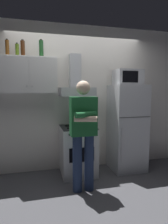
# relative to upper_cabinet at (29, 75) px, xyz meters

# --- Properties ---
(ground_plane) EXTENTS (7.00, 7.00, 0.00)m
(ground_plane) POSITION_rel_upper_cabinet_xyz_m (0.85, -0.37, -1.75)
(ground_plane) COLOR #4C4C51
(back_wall_tiled) EXTENTS (4.80, 0.10, 2.70)m
(back_wall_tiled) POSITION_rel_upper_cabinet_xyz_m (0.85, 0.23, -0.40)
(back_wall_tiled) COLOR silver
(back_wall_tiled) RESTS_ON ground_plane
(upper_cabinet) EXTENTS (0.90, 0.37, 0.60)m
(upper_cabinet) POSITION_rel_upper_cabinet_xyz_m (0.00, 0.00, 0.00)
(upper_cabinet) COLOR silver
(stove_oven) EXTENTS (0.60, 0.62, 0.87)m
(stove_oven) POSITION_rel_upper_cabinet_xyz_m (0.80, -0.13, -1.32)
(stove_oven) COLOR white
(stove_oven) RESTS_ON ground_plane
(range_hood) EXTENTS (0.60, 0.44, 0.75)m
(range_hood) POSITION_rel_upper_cabinet_xyz_m (0.80, 0.00, -0.15)
(range_hood) COLOR #B7BABF
(refrigerator) EXTENTS (0.60, 0.62, 1.60)m
(refrigerator) POSITION_rel_upper_cabinet_xyz_m (1.75, -0.12, -0.95)
(refrigerator) COLOR silver
(refrigerator) RESTS_ON ground_plane
(microwave) EXTENTS (0.48, 0.37, 0.28)m
(microwave) POSITION_rel_upper_cabinet_xyz_m (1.75, -0.11, -0.01)
(microwave) COLOR #B7BABF
(microwave) RESTS_ON refrigerator
(person_standing) EXTENTS (0.38, 0.33, 1.64)m
(person_standing) POSITION_rel_upper_cabinet_xyz_m (0.75, -0.73, -0.85)
(person_standing) COLOR navy
(person_standing) RESTS_ON ground_plane
(bottle_wine_green) EXTENTS (0.07, 0.07, 0.31)m
(bottle_wine_green) POSITION_rel_upper_cabinet_xyz_m (0.21, 0.03, 0.45)
(bottle_wine_green) COLOR #19471E
(bottle_wine_green) RESTS_ON upper_cabinet
(bottle_beer_brown) EXTENTS (0.06, 0.06, 0.27)m
(bottle_beer_brown) POSITION_rel_upper_cabinet_xyz_m (-0.33, -0.03, 0.43)
(bottle_beer_brown) COLOR brown
(bottle_beer_brown) RESTS_ON upper_cabinet
(bottle_rum_dark) EXTENTS (0.07, 0.07, 0.28)m
(bottle_rum_dark) POSITION_rel_upper_cabinet_xyz_m (-0.09, 0.03, 0.43)
(bottle_rum_dark) COLOR #47230F
(bottle_rum_dark) RESTS_ON upper_cabinet
(bottle_olive_oil) EXTENTS (0.06, 0.06, 0.22)m
(bottle_olive_oil) POSITION_rel_upper_cabinet_xyz_m (-0.18, -0.00, 0.40)
(bottle_olive_oil) COLOR #4C6B19
(bottle_olive_oil) RESTS_ON upper_cabinet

